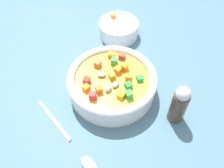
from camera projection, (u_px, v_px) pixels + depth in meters
The scene contains 5 objects.
ground_plane at pixel (112, 93), 54.27cm from camera, with size 140.00×140.00×2.00cm, color #42667A.
soup_bowl_main at pixel (112, 83), 51.28cm from camera, with size 18.76×18.76×5.85cm.
spoon at pixel (73, 144), 45.18cm from camera, with size 6.13×19.34×1.06cm.
side_bowl_small at pixel (119, 28), 63.63cm from camera, with size 10.36×10.36×4.50cm.
pepper_shaker at pixel (179, 104), 45.66cm from camera, with size 3.15×3.15×9.37cm.
Camera 1 is at (26.00, 19.13, 42.67)cm, focal length 39.04 mm.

